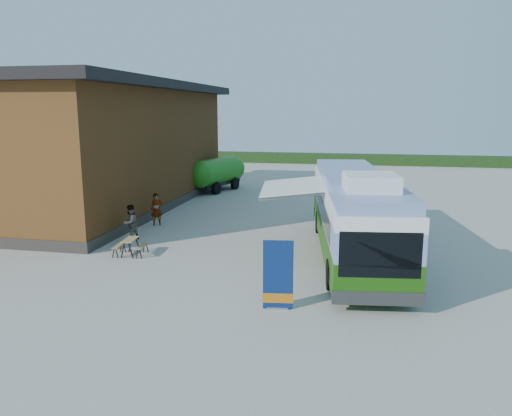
% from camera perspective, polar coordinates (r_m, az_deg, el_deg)
% --- Properties ---
extents(ground, '(100.00, 100.00, 0.00)m').
position_cam_1_polar(ground, '(19.45, -1.83, -6.36)').
color(ground, '#BCB7AD').
rests_on(ground, ground).
extents(barn, '(9.60, 21.20, 7.50)m').
position_cam_1_polar(barn, '(31.80, -16.38, 6.63)').
color(barn, brown).
rests_on(barn, ground).
extents(hedge, '(40.00, 3.00, 1.00)m').
position_cam_1_polar(hedge, '(56.42, 15.30, 5.33)').
color(hedge, '#264419').
rests_on(hedge, ground).
extents(bus, '(4.24, 12.73, 3.84)m').
position_cam_1_polar(bus, '(20.49, 11.14, -0.37)').
color(bus, '#316A11').
rests_on(bus, ground).
extents(awning, '(3.23, 4.63, 0.53)m').
position_cam_1_polar(awning, '(20.41, 4.93, 2.50)').
color(awning, white).
rests_on(awning, ground).
extents(banner, '(0.92, 0.26, 2.12)m').
position_cam_1_polar(banner, '(14.95, 2.54, -8.36)').
color(banner, navy).
rests_on(banner, ground).
extents(picnic_table, '(1.31, 1.20, 0.69)m').
position_cam_1_polar(picnic_table, '(21.04, -14.18, -3.90)').
color(picnic_table, '#A98150').
rests_on(picnic_table, ground).
extents(person_a, '(0.72, 0.63, 1.66)m').
position_cam_1_polar(person_a, '(26.08, -11.28, -0.16)').
color(person_a, '#999999').
rests_on(person_a, ground).
extents(person_b, '(0.85, 0.96, 1.64)m').
position_cam_1_polar(person_b, '(23.36, -14.16, -1.63)').
color(person_b, '#999999').
rests_on(person_b, ground).
extents(slurry_tanker, '(3.16, 6.32, 2.41)m').
position_cam_1_polar(slurry_tanker, '(36.51, -4.49, 4.11)').
color(slurry_tanker, '#207A16').
rests_on(slurry_tanker, ground).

